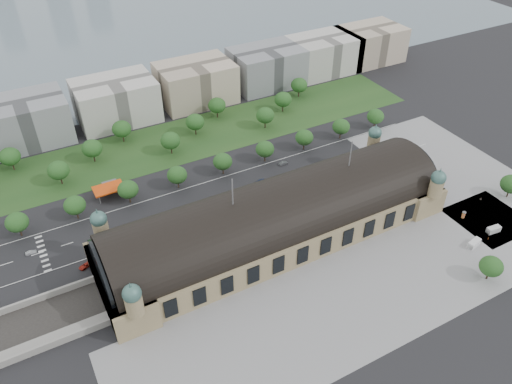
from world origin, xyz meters
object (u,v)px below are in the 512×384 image
parked_car_2 (152,240)px  bus_east (269,192)px  petrol_station (110,187)px  parked_car_4 (176,234)px  bus_mid (244,199)px  parked_car_3 (177,227)px  pedestrian_1 (488,238)px  van_south (474,244)px  traffic_car_4 (260,181)px  traffic_car_5 (283,163)px  parked_car_0 (116,255)px  parked_car_6 (155,235)px  parked_car_1 (85,266)px  traffic_car_2 (152,218)px  parked_car_5 (151,237)px  traffic_car_1 (31,252)px  pedestrian_2 (481,199)px  bus_west (261,194)px  van_east (493,230)px  advertising_column (464,215)px  pedestrian_4 (496,259)px  traffic_car_6 (385,149)px

parked_car_2 → bus_east: 59.63m
petrol_station → parked_car_4: bearing=-69.6°
bus_mid → bus_east: bus_mid is taller
parked_car_3 → bus_east: size_ratio=0.40×
parked_car_3 → bus_mid: bearing=62.2°
bus_mid → pedestrian_1: bearing=-133.4°
parked_car_3 → van_south: 125.95m
traffic_car_4 → traffic_car_5: size_ratio=0.97×
parked_car_0 → parked_car_6: (18.35, 4.00, 0.10)m
petrol_station → bus_east: petrol_station is taller
traffic_car_5 → parked_car_1: 109.93m
traffic_car_2 → pedestrian_1: size_ratio=2.81×
van_south → parked_car_5: bearing=137.7°
traffic_car_1 → van_south: 184.06m
parked_car_2 → pedestrian_2: bearing=41.7°
parked_car_1 → bus_east: 87.98m
bus_west → van_south: (62.23, -71.44, -0.49)m
bus_east → van_east: (72.34, -69.17, -0.23)m
parked_car_6 → bus_west: bearing=58.2°
parked_car_0 → parked_car_1: size_ratio=0.79×
van_east → advertising_column: advertising_column is taller
bus_mid → pedestrian_4: size_ratio=6.38×
bus_mid → pedestrian_2: size_ratio=6.45×
petrol_station → traffic_car_6: petrol_station is taller
parked_car_2 → pedestrian_2: 152.27m
bus_west → pedestrian_2: size_ratio=6.88×
parked_car_2 → pedestrian_4: pedestrian_4 is taller
traffic_car_2 → traffic_car_4: size_ratio=1.02×
traffic_car_6 → advertising_column: (-6.18, -60.45, 0.94)m
parked_car_6 → bus_mid: (44.33, 2.78, 0.90)m
traffic_car_5 → van_south: size_ratio=0.72×
van_east → van_south: bearing=-164.9°
traffic_car_2 → pedestrian_1: pedestrian_1 is taller
bus_mid → advertising_column: bearing=-126.0°
traffic_car_5 → bus_east: bus_east is taller
traffic_car_2 → parked_car_0: 26.29m
bus_west → advertising_column: size_ratio=4.07×
petrol_station → pedestrian_1: petrol_station is taller
parked_car_0 → parked_car_4: parked_car_4 is taller
traffic_car_6 → parked_car_3: 121.76m
parked_car_0 → parked_car_4: 26.46m
petrol_station → parked_car_5: (6.26, -40.28, -2.28)m
pedestrian_1 → traffic_car_6: bearing=25.7°
bus_mid → pedestrian_4: 109.77m
parked_car_5 → parked_car_2: bearing=-29.9°
traffic_car_4 → parked_car_4: (-50.24, -16.76, -0.02)m
traffic_car_6 → parked_car_5: traffic_car_6 is taller
van_east → advertising_column: bearing=112.5°
traffic_car_6 → parked_car_2: traffic_car_6 is taller
traffic_car_5 → pedestrian_4: bearing=-160.8°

